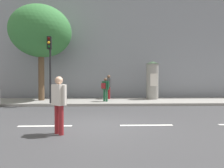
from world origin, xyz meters
TOP-DOWN VIEW (x-y plane):
  - ground_plane at (0.00, 0.00)m, footprint 80.00×80.00m
  - sidewalk_curb at (0.00, 7.00)m, footprint 36.00×4.00m
  - lane_markings at (-0.00, 0.00)m, footprint 25.80×0.16m
  - building_backdrop at (0.00, 12.00)m, footprint 36.00×5.00m
  - traffic_light at (-3.02, 5.24)m, footprint 0.24×0.45m
  - poster_column at (3.83, 7.82)m, footprint 0.97×0.97m
  - street_tree at (-4.18, 7.22)m, footprint 4.20×4.20m
  - pedestrian_near_pole at (-1.00, -1.01)m, footprint 0.47×0.47m
  - pedestrian_in_light_jacket at (0.30, 6.29)m, footprint 0.53×0.53m
  - pedestrian_with_bag at (0.57, 8.08)m, footprint 0.37×0.58m

SIDE VIEW (x-z plane):
  - ground_plane at x=0.00m, z-range 0.00..0.00m
  - lane_markings at x=0.00m, z-range 0.00..0.01m
  - sidewalk_curb at x=0.00m, z-range 0.00..0.15m
  - pedestrian_near_pole at x=-1.00m, z-range 0.14..1.78m
  - pedestrian_in_light_jacket at x=0.30m, z-range 0.30..1.85m
  - pedestrian_with_bag at x=0.57m, z-range 0.32..2.12m
  - poster_column at x=3.83m, z-range 0.17..2.99m
  - traffic_light at x=-3.02m, z-range 0.86..4.86m
  - building_backdrop at x=0.00m, z-range 0.00..9.07m
  - street_tree at x=-4.18m, z-range 1.63..8.22m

